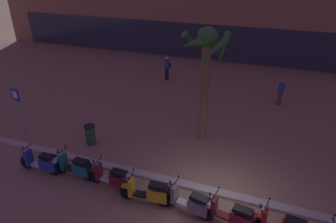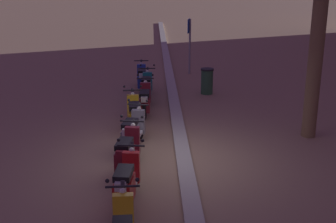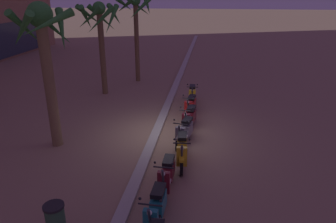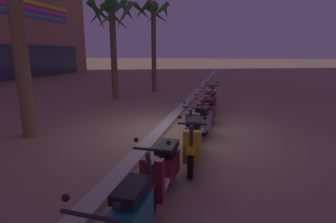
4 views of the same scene
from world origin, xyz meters
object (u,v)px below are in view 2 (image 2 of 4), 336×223
at_px(scooter_blue_last_in_row, 142,78).
at_px(scooter_grey_mid_rear, 133,133).
at_px(scooter_maroon_tail_end, 127,154).
at_px(scooter_yellow_gap_after_mid, 134,115).
at_px(scooter_red_lead_nearest, 127,184).
at_px(crossing_sign, 189,40).
at_px(scooter_maroon_far_back, 145,100).
at_px(litter_bin, 207,81).
at_px(scooter_teal_mid_centre, 147,87).

bearing_deg(scooter_blue_last_in_row, scooter_grey_mid_rear, -0.83).
bearing_deg(scooter_blue_last_in_row, scooter_maroon_tail_end, -1.25).
distance_m(scooter_yellow_gap_after_mid, scooter_red_lead_nearest, 4.33).
xyz_separation_m(scooter_maroon_tail_end, crossing_sign, (-10.27, 2.19, 1.04)).
distance_m(scooter_maroon_far_back, litter_bin, 3.29).
xyz_separation_m(scooter_grey_mid_rear, crossing_sign, (-8.90, 2.12, 1.04)).
bearing_deg(scooter_blue_last_in_row, scooter_red_lead_nearest, -0.62).
xyz_separation_m(scooter_grey_mid_rear, scooter_maroon_tail_end, (1.37, -0.07, 0.00)).
relative_size(scooter_red_lead_nearest, litter_bin, 1.83).
bearing_deg(crossing_sign, litter_bin, 6.38).
distance_m(scooter_teal_mid_centre, scooter_red_lead_nearest, 7.51).
relative_size(scooter_teal_mid_centre, crossing_sign, 0.73).
bearing_deg(litter_bin, scooter_blue_last_in_row, -104.04).
bearing_deg(scooter_blue_last_in_row, crossing_sign, 144.52).
height_order(scooter_grey_mid_rear, scooter_red_lead_nearest, same).
height_order(scooter_yellow_gap_after_mid, crossing_sign, crossing_sign).
height_order(crossing_sign, litter_bin, crossing_sign).
bearing_deg(scooter_teal_mid_centre, scooter_red_lead_nearest, -2.35).
bearing_deg(scooter_red_lead_nearest, scooter_teal_mid_centre, 177.65).
bearing_deg(litter_bin, scooter_maroon_far_back, -43.04).
bearing_deg(scooter_teal_mid_centre, crossing_sign, 156.87).
distance_m(crossing_sign, litter_bin, 3.62).
xyz_separation_m(scooter_blue_last_in_row, litter_bin, (0.60, 2.42, 0.02)).
relative_size(scooter_grey_mid_rear, crossing_sign, 0.75).
distance_m(scooter_teal_mid_centre, scooter_maroon_far_back, 1.60).
distance_m(scooter_blue_last_in_row, scooter_maroon_tail_end, 7.42).
distance_m(scooter_grey_mid_rear, scooter_red_lead_nearest, 2.86).
height_order(scooter_teal_mid_centre, scooter_maroon_far_back, same).
relative_size(scooter_maroon_tail_end, litter_bin, 1.90).
bearing_deg(litter_bin, scooter_maroon_tail_end, -20.72).
relative_size(scooter_maroon_far_back, litter_bin, 1.86).
relative_size(scooter_blue_last_in_row, scooter_maroon_tail_end, 1.01).
relative_size(scooter_maroon_far_back, crossing_sign, 0.74).
height_order(scooter_grey_mid_rear, litter_bin, scooter_grey_mid_rear).
height_order(scooter_teal_mid_centre, litter_bin, scooter_teal_mid_centre).
relative_size(scooter_blue_last_in_row, crossing_sign, 0.76).
distance_m(scooter_blue_last_in_row, scooter_grey_mid_rear, 6.06).
bearing_deg(crossing_sign, scooter_maroon_tail_end, -12.05).
bearing_deg(scooter_blue_last_in_row, scooter_yellow_gap_after_mid, -1.45).
xyz_separation_m(scooter_grey_mid_rear, litter_bin, (-5.45, 2.50, 0.02)).
height_order(scooter_blue_last_in_row, crossing_sign, crossing_sign).
height_order(scooter_maroon_far_back, litter_bin, scooter_maroon_far_back).
bearing_deg(crossing_sign, scooter_maroon_far_back, -17.62).
relative_size(scooter_red_lead_nearest, crossing_sign, 0.73).
bearing_deg(scooter_red_lead_nearest, scooter_maroon_far_back, 177.42).
relative_size(scooter_blue_last_in_row, scooter_yellow_gap_after_mid, 0.98).
height_order(scooter_maroon_far_back, scooter_grey_mid_rear, same).
bearing_deg(scooter_teal_mid_centre, scooter_yellow_gap_after_mid, -5.87).
xyz_separation_m(crossing_sign, litter_bin, (3.45, 0.39, -1.02)).
bearing_deg(scooter_maroon_tail_end, scooter_red_lead_nearest, 2.47).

